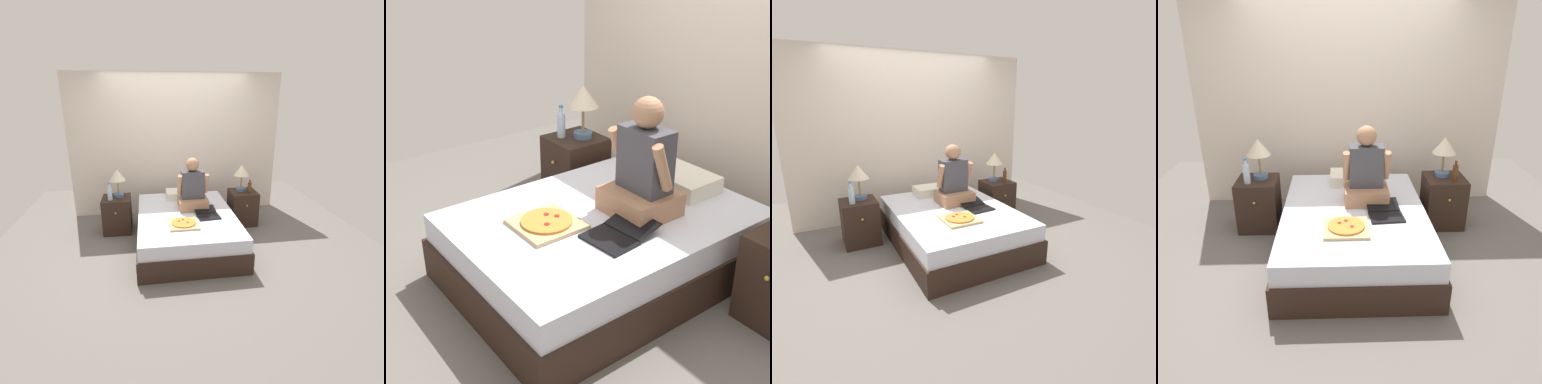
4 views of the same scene
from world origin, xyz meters
TOP-DOWN VIEW (x-y plane):
  - ground_plane at (0.00, 0.00)m, footprint 5.74×5.74m
  - wall_back at (0.00, 1.35)m, footprint 3.74×0.12m
  - bed at (0.00, 0.00)m, footprint 1.44×1.97m
  - nightstand_left at (-1.05, 0.56)m, footprint 0.44×0.47m
  - lamp_on_left_nightstand at (-1.01, 0.61)m, footprint 0.26×0.26m
  - water_bottle at (-1.13, 0.47)m, footprint 0.07×0.07m
  - nightstand_right at (1.05, 0.56)m, footprint 0.44×0.47m
  - lamp_on_right_nightstand at (1.02, 0.61)m, footprint 0.26×0.26m
  - beer_bottle at (1.12, 0.46)m, footprint 0.06×0.06m
  - pillow at (0.02, 0.71)m, footprint 0.52×0.34m
  - person_seated at (0.13, 0.22)m, footprint 0.47×0.40m
  - laptop at (0.29, -0.13)m, footprint 0.35×0.44m
  - pizza_box at (-0.09, -0.39)m, footprint 0.40×0.40m

SIDE VIEW (x-z plane):
  - ground_plane at x=0.00m, z-range 0.00..0.00m
  - bed at x=0.00m, z-range 0.00..0.47m
  - nightstand_left at x=-1.05m, z-range 0.00..0.58m
  - nightstand_right at x=1.05m, z-range 0.00..0.58m
  - pizza_box at x=-0.09m, z-range 0.47..0.52m
  - laptop at x=0.29m, z-range 0.46..0.53m
  - pillow at x=0.02m, z-range 0.47..0.59m
  - beer_bottle at x=1.12m, z-range 0.56..0.79m
  - water_bottle at x=-1.13m, z-range 0.55..0.83m
  - person_seated at x=0.13m, z-range 0.37..1.15m
  - lamp_on_left_nightstand at x=-1.01m, z-range 0.68..1.13m
  - lamp_on_right_nightstand at x=1.02m, z-range 0.68..1.13m
  - wall_back at x=0.00m, z-range 0.00..2.50m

